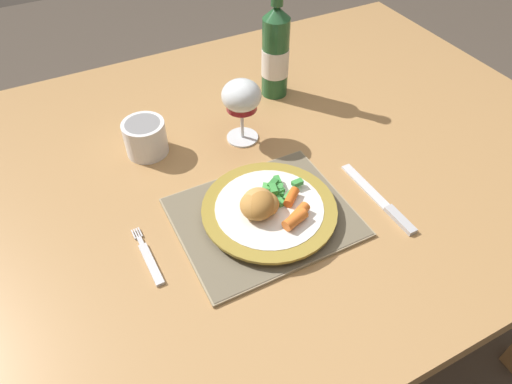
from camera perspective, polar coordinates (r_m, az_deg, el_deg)
name	(u,v)px	position (r m, az deg, el deg)	size (l,w,h in m)	color
ground_plane	(247,337)	(1.52, -1.18, -17.64)	(6.00, 6.00, 0.00)	#4C4238
dining_table	(242,189)	(0.98, -1.75, 0.38)	(1.48, 1.01, 0.74)	#AD7F4C
placemat	(264,217)	(0.82, 0.96, -3.14)	(0.31, 0.25, 0.01)	gray
dinner_plate	(269,210)	(0.81, 1.66, -2.31)	(0.24, 0.24, 0.02)	white
breaded_croquettes	(259,204)	(0.78, 0.32, -1.55)	(0.09, 0.09, 0.04)	#A87033
green_beans_pile	(278,189)	(0.82, 2.83, 0.35)	(0.07, 0.06, 0.02)	green
glazed_carrots	(295,212)	(0.78, 4.85, -2.49)	(0.07, 0.08, 0.02)	orange
fork	(149,260)	(0.78, -13.22, -8.23)	(0.02, 0.13, 0.01)	silver
table_knife	(383,203)	(0.87, 15.62, -1.37)	(0.02, 0.20, 0.01)	silver
wine_glass	(241,99)	(0.93, -1.83, 11.59)	(0.08, 0.08, 0.14)	silver
bottle	(275,52)	(1.08, 2.44, 17.09)	(0.06, 0.06, 0.28)	#23562D
drinking_cup	(145,137)	(0.95, -13.68, 6.71)	(0.09, 0.09, 0.07)	white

